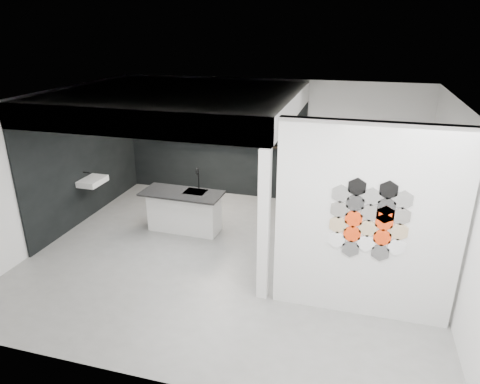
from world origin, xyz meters
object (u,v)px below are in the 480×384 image
object	(u,v)px
kitchen_island	(184,210)
glass_vase	(272,143)
bottle_dark	(208,138)
utensil_cup	(176,136)
glass_bowl	(272,144)
stockpot	(171,134)
partition_panel	(366,224)
wall_basin	(93,181)
kettle	(262,142)

from	to	relation	value
kitchen_island	glass_vase	xyz separation A→B (m)	(1.35, 2.07, 0.95)
bottle_dark	utensil_cup	size ratio (longest dim) A/B	1.39
kitchen_island	glass_bowl	distance (m)	2.64
glass_vase	kitchen_island	bearing A→B (deg)	-123.01
bottle_dark	stockpot	bearing A→B (deg)	180.00
bottle_dark	utensil_cup	xyz separation A→B (m)	(-0.83, 0.00, -0.02)
partition_panel	wall_basin	bearing A→B (deg)	161.77
partition_panel	utensil_cup	xyz separation A→B (m)	(-4.45, 3.87, -0.02)
kettle	utensil_cup	xyz separation A→B (m)	(-2.14, 0.00, -0.02)
glass_bowl	bottle_dark	world-z (taller)	bottle_dark
glass_bowl	kettle	bearing A→B (deg)	180.00
glass_vase	stockpot	bearing A→B (deg)	180.00
glass_vase	bottle_dark	world-z (taller)	bottle_dark
wall_basin	glass_bowl	bearing A→B (deg)	31.35
glass_bowl	utensil_cup	size ratio (longest dim) A/B	1.10
glass_vase	partition_panel	bearing A→B (deg)	-61.77
wall_basin	stockpot	bearing A→B (deg)	66.87
partition_panel	stockpot	bearing A→B (deg)	139.86
partition_panel	wall_basin	size ratio (longest dim) A/B	4.67
stockpot	glass_bowl	bearing A→B (deg)	0.00
partition_panel	kitchen_island	xyz separation A→B (m)	(-3.42, 1.79, -0.97)
kitchen_island	bottle_dark	bearing A→B (deg)	97.26
wall_basin	kettle	xyz separation A→B (m)	(3.16, 2.07, 0.55)
wall_basin	partition_panel	bearing A→B (deg)	-18.23
stockpot	utensil_cup	world-z (taller)	stockpot
partition_panel	glass_vase	xyz separation A→B (m)	(-2.08, 3.87, -0.02)
kitchen_island	kettle	xyz separation A→B (m)	(1.11, 2.07, 0.97)
kitchen_island	utensil_cup	world-z (taller)	utensil_cup
kitchen_island	glass_bowl	xyz separation A→B (m)	(1.35, 2.07, 0.93)
utensil_cup	partition_panel	bearing A→B (deg)	-41.00
kettle	glass_vase	distance (m)	0.23
partition_panel	glass_bowl	distance (m)	4.39
stockpot	glass_bowl	size ratio (longest dim) A/B	1.90
stockpot	partition_panel	bearing A→B (deg)	-40.14
kitchen_island	wall_basin	bearing A→B (deg)	-178.45
partition_panel	glass_bowl	size ratio (longest dim) A/B	22.34
stockpot	utensil_cup	distance (m)	0.14
partition_panel	kitchen_island	bearing A→B (deg)	152.38
stockpot	utensil_cup	size ratio (longest dim) A/B	2.08
glass_vase	kettle	bearing A→B (deg)	180.00
glass_bowl	bottle_dark	size ratio (longest dim) A/B	0.79
kettle	glass_bowl	xyz separation A→B (m)	(0.23, 0.00, -0.03)
partition_panel	bottle_dark	world-z (taller)	partition_panel
glass_bowl	bottle_dark	bearing A→B (deg)	180.00
stockpot	glass_vase	distance (m)	2.51
wall_basin	glass_bowl	world-z (taller)	glass_bowl
stockpot	glass_vase	xyz separation A→B (m)	(2.51, 0.00, -0.04)
partition_panel	glass_bowl	world-z (taller)	partition_panel
kitchen_island	stockpot	bearing A→B (deg)	121.03
glass_vase	bottle_dark	bearing A→B (deg)	180.00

